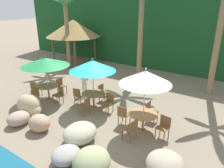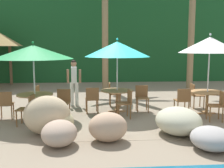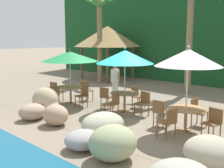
{
  "view_description": "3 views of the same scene",
  "coord_description": "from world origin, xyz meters",
  "px_view_note": "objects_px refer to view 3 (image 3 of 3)",
  "views": [
    {
      "loc": [
        5.85,
        -7.0,
        4.73
      ],
      "look_at": [
        0.69,
        0.55,
        1.29
      ],
      "focal_mm": 34.2,
      "sensor_mm": 36.0,
      "label": 1
    },
    {
      "loc": [
        -0.98,
        -8.62,
        2.19
      ],
      "look_at": [
        -0.33,
        0.38,
        0.93
      ],
      "focal_mm": 43.28,
      "sensor_mm": 36.0,
      "label": 2
    },
    {
      "loc": [
        6.92,
        -7.72,
        2.82
      ],
      "look_at": [
        -0.67,
        0.07,
        1.04
      ],
      "focal_mm": 45.99,
      "sensor_mm": 36.0,
      "label": 3
    }
  ],
  "objects_px": {
    "chair_green_right": "(54,94)",
    "dining_table_white": "(186,112)",
    "chair_green_seaward": "(83,95)",
    "chair_teal_left": "(106,96)",
    "palm_tree_second": "(191,8)",
    "chair_teal_inland": "(137,95)",
    "dining_table_teal": "(125,96)",
    "umbrella_teal": "(125,57)",
    "waiter_in_white": "(115,79)",
    "chair_teal_right": "(113,103)",
    "dining_table_green": "(71,89)",
    "chair_white_inland": "(197,110)",
    "umbrella_green": "(70,56)",
    "chair_green_left": "(55,90)",
    "chair_white_seaward": "(213,121)",
    "chair_white_left": "(160,111)",
    "umbrella_white": "(188,58)",
    "palapa_hut": "(107,36)",
    "palm_tree_nearest": "(99,24)",
    "chair_teal_seaward": "(143,102)",
    "chair_green_inland": "(86,89)",
    "chair_white_right": "(169,121)"
  },
  "relations": [
    {
      "from": "umbrella_green",
      "to": "dining_table_green",
      "type": "xyz_separation_m",
      "value": [
        -0.0,
        -0.0,
        -1.41
      ]
    },
    {
      "from": "chair_teal_right",
      "to": "chair_white_right",
      "type": "relative_size",
      "value": 1.0
    },
    {
      "from": "umbrella_teal",
      "to": "dining_table_teal",
      "type": "xyz_separation_m",
      "value": [
        0.0,
        0.0,
        -1.48
      ]
    },
    {
      "from": "chair_teal_inland",
      "to": "chair_teal_right",
      "type": "distance_m",
      "value": 1.71
    },
    {
      "from": "chair_teal_seaward",
      "to": "chair_white_inland",
      "type": "relative_size",
      "value": 1.0
    },
    {
      "from": "chair_teal_left",
      "to": "chair_teal_right",
      "type": "bearing_deg",
      "value": -32.19
    },
    {
      "from": "umbrella_green",
      "to": "palm_tree_second",
      "type": "relative_size",
      "value": 0.39
    },
    {
      "from": "umbrella_teal",
      "to": "dining_table_white",
      "type": "height_order",
      "value": "umbrella_teal"
    },
    {
      "from": "chair_teal_inland",
      "to": "chair_green_right",
      "type": "bearing_deg",
      "value": -137.7
    },
    {
      "from": "chair_green_seaward",
      "to": "chair_white_right",
      "type": "xyz_separation_m",
      "value": [
        4.58,
        -0.75,
        0.0
      ]
    },
    {
      "from": "chair_teal_right",
      "to": "dining_table_green",
      "type": "bearing_deg",
      "value": 174.72
    },
    {
      "from": "palm_tree_second",
      "to": "umbrella_green",
      "type": "bearing_deg",
      "value": -113.48
    },
    {
      "from": "dining_table_green",
      "to": "palm_tree_nearest",
      "type": "bearing_deg",
      "value": 124.86
    },
    {
      "from": "chair_teal_seaward",
      "to": "umbrella_teal",
      "type": "bearing_deg",
      "value": -176.32
    },
    {
      "from": "palm_tree_second",
      "to": "dining_table_teal",
      "type": "bearing_deg",
      "value": -87.95
    },
    {
      "from": "palm_tree_nearest",
      "to": "umbrella_white",
      "type": "bearing_deg",
      "value": -28.64
    },
    {
      "from": "dining_table_teal",
      "to": "chair_teal_left",
      "type": "distance_m",
      "value": 0.86
    },
    {
      "from": "chair_green_seaward",
      "to": "waiter_in_white",
      "type": "bearing_deg",
      "value": 81.94
    },
    {
      "from": "chair_teal_left",
      "to": "palm_tree_second",
      "type": "relative_size",
      "value": 0.14
    },
    {
      "from": "chair_green_left",
      "to": "waiter_in_white",
      "type": "xyz_separation_m",
      "value": [
        1.92,
        1.82,
        0.47
      ]
    },
    {
      "from": "chair_teal_inland",
      "to": "palapa_hut",
      "type": "xyz_separation_m",
      "value": [
        -6.63,
        4.92,
        2.35
      ]
    },
    {
      "from": "chair_green_seaward",
      "to": "umbrella_teal",
      "type": "height_order",
      "value": "umbrella_teal"
    },
    {
      "from": "chair_green_left",
      "to": "chair_white_right",
      "type": "distance_m",
      "value": 6.3
    },
    {
      "from": "chair_teal_inland",
      "to": "waiter_in_white",
      "type": "relative_size",
      "value": 0.51
    },
    {
      "from": "dining_table_green",
      "to": "chair_white_inland",
      "type": "relative_size",
      "value": 1.26
    },
    {
      "from": "chair_white_inland",
      "to": "chair_teal_right",
      "type": "bearing_deg",
      "value": -155.64
    },
    {
      "from": "chair_teal_right",
      "to": "chair_white_right",
      "type": "distance_m",
      "value": 2.7
    },
    {
      "from": "chair_green_seaward",
      "to": "umbrella_teal",
      "type": "xyz_separation_m",
      "value": [
        1.73,
        0.6,
        1.58
      ]
    },
    {
      "from": "umbrella_teal",
      "to": "chair_teal_left",
      "type": "relative_size",
      "value": 2.82
    },
    {
      "from": "umbrella_teal",
      "to": "chair_teal_inland",
      "type": "xyz_separation_m",
      "value": [
        -0.1,
        0.85,
        -1.58
      ]
    },
    {
      "from": "chair_teal_seaward",
      "to": "chair_white_left",
      "type": "relative_size",
      "value": 1.0
    },
    {
      "from": "chair_teal_right",
      "to": "palapa_hut",
      "type": "height_order",
      "value": "palapa_hut"
    },
    {
      "from": "chair_teal_left",
      "to": "chair_white_left",
      "type": "height_order",
      "value": "same"
    },
    {
      "from": "umbrella_white",
      "to": "palapa_hut",
      "type": "distance_m",
      "value": 11.5
    },
    {
      "from": "dining_table_white",
      "to": "chair_white_seaward",
      "type": "relative_size",
      "value": 1.26
    },
    {
      "from": "chair_green_left",
      "to": "umbrella_teal",
      "type": "xyz_separation_m",
      "value": [
        3.41,
        0.77,
        1.58
      ]
    },
    {
      "from": "chair_green_inland",
      "to": "chair_white_left",
      "type": "distance_m",
      "value": 4.71
    },
    {
      "from": "chair_teal_left",
      "to": "chair_white_left",
      "type": "bearing_deg",
      "value": -8.44
    },
    {
      "from": "chair_green_right",
      "to": "dining_table_white",
      "type": "xyz_separation_m",
      "value": [
        5.49,
        0.93,
        0.1
      ]
    },
    {
      "from": "chair_white_inland",
      "to": "waiter_in_white",
      "type": "bearing_deg",
      "value": 170.88
    },
    {
      "from": "chair_green_seaward",
      "to": "chair_teal_left",
      "type": "height_order",
      "value": "same"
    },
    {
      "from": "dining_table_white",
      "to": "chair_white_right",
      "type": "height_order",
      "value": "chair_white_right"
    },
    {
      "from": "dining_table_white",
      "to": "palapa_hut",
      "type": "relative_size",
      "value": 0.25
    },
    {
      "from": "palm_tree_second",
      "to": "chair_teal_inland",
      "type": "bearing_deg",
      "value": -88.86
    },
    {
      "from": "umbrella_teal",
      "to": "umbrella_white",
      "type": "height_order",
      "value": "umbrella_white"
    },
    {
      "from": "chair_teal_left",
      "to": "palapa_hut",
      "type": "height_order",
      "value": "palapa_hut"
    },
    {
      "from": "chair_green_seaward",
      "to": "umbrella_white",
      "type": "xyz_separation_m",
      "value": [
        4.62,
        0.1,
        1.72
      ]
    },
    {
      "from": "chair_green_right",
      "to": "dining_table_teal",
      "type": "relative_size",
      "value": 0.79
    },
    {
      "from": "umbrella_teal",
      "to": "waiter_in_white",
      "type": "distance_m",
      "value": 2.13
    },
    {
      "from": "chair_teal_seaward",
      "to": "palapa_hut",
      "type": "height_order",
      "value": "palapa_hut"
    }
  ]
}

